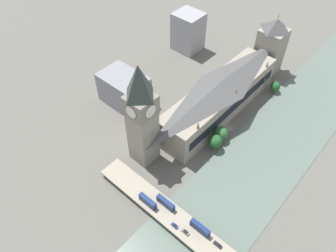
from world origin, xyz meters
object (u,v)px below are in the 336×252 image
clock_tower (141,114)px  double_decker_bus_mid (166,203)px  victoria_tower (271,46)px  road_bridge (195,235)px  car_southbound_mid (175,226)px  car_northbound_tail (185,232)px  double_decker_bus_lead (200,228)px  car_southbound_lead (218,245)px  parliament_hall (220,97)px  double_decker_bus_rear (148,201)px

clock_tower → double_decker_bus_mid: (-34.60, 18.94, -29.75)m
victoria_tower → road_bridge: bearing=107.1°
car_southbound_mid → car_northbound_tail: bearing=-171.1°
double_decker_bus_lead → car_southbound_lead: (-11.48, 0.33, -2.07)m
parliament_hall → double_decker_bus_mid: parliament_hall is taller
road_bridge → double_decker_bus_mid: double_decker_bus_mid is taller
double_decker_bus_mid → car_southbound_mid: size_ratio=2.89×
double_decker_bus_lead → car_southbound_lead: size_ratio=2.55×
car_southbound_lead → victoria_tower: bearing=-68.4°
clock_tower → car_southbound_mid: bearing=151.6°
double_decker_bus_rear → car_southbound_mid: (-19.50, 0.28, -1.94)m
road_bridge → car_northbound_tail: size_ratio=29.07×
parliament_hall → car_southbound_mid: 95.11m
double_decker_bus_lead → clock_tower: bearing=-17.5°
parliament_hall → double_decker_bus_lead: bearing=119.8°
clock_tower → car_northbound_tail: clock_tower is taller
clock_tower → victoria_tower: clock_tower is taller
clock_tower → car_southbound_mid: (-46.22, 24.98, -31.69)m
double_decker_bus_mid → road_bridge: bearing=173.3°
car_northbound_tail → double_decker_bus_mid: bearing=-15.7°
road_bridge → double_decker_bus_lead: double_decker_bus_lead is taller
clock_tower → double_decker_bus_rear: size_ratio=6.05×
clock_tower → double_decker_bus_lead: clock_tower is taller
double_decker_bus_lead → victoria_tower: bearing=-72.4°
road_bridge → car_northbound_tail: 5.13m
double_decker_bus_lead → car_southbound_mid: bearing=32.0°
double_decker_bus_rear → car_northbound_tail: double_decker_bus_rear is taller
clock_tower → victoria_tower: size_ratio=1.44×
victoria_tower → double_decker_bus_mid: victoria_tower is taller
double_decker_bus_lead → car_northbound_tail: double_decker_bus_lead is taller
double_decker_bus_mid → car_southbound_mid: (-11.62, 6.04, -1.94)m
double_decker_bus_lead → double_decker_bus_rear: size_ratio=1.02×
clock_tower → car_northbound_tail: bearing=155.5°
clock_tower → car_southbound_lead: clock_tower is taller
parliament_hall → car_southbound_mid: size_ratio=25.74×
road_bridge → car_southbound_lead: (-11.97, -3.12, 1.55)m
clock_tower → double_decker_bus_lead: (-57.23, 18.10, -29.62)m
clock_tower → double_decker_bus_mid: 49.40m
victoria_tower → car_northbound_tail: 158.60m
road_bridge → car_southbound_lead: bearing=-165.4°
clock_tower → car_southbound_lead: 77.88m
car_northbound_tail → car_southbound_lead: (-16.18, -5.56, -0.08)m
parliament_hall → car_northbound_tail: 96.74m
parliament_hall → victoria_tower: size_ratio=2.16×
parliament_hall → double_decker_bus_rear: 89.27m
parliament_hall → victoria_tower: 65.71m
car_southbound_lead → car_northbound_tail: bearing=19.0°
victoria_tower → car_southbound_mid: victoria_tower is taller
clock_tower → road_bridge: (-56.74, 21.55, -33.25)m
double_decker_bus_mid → car_southbound_mid: bearing=152.5°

